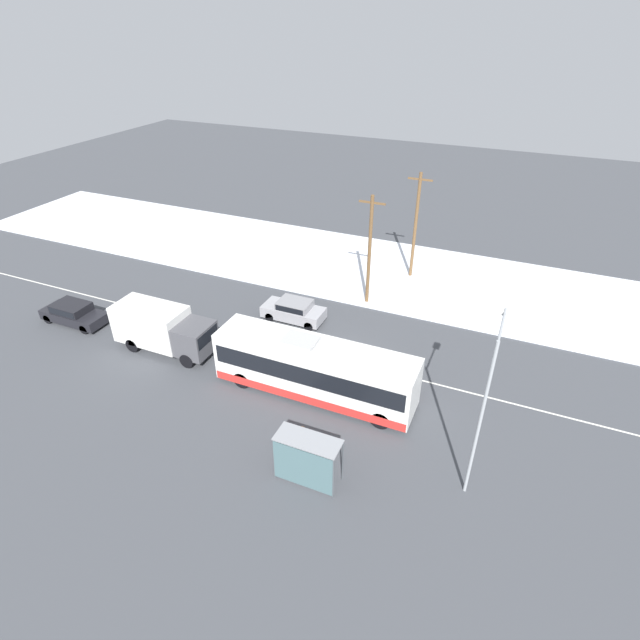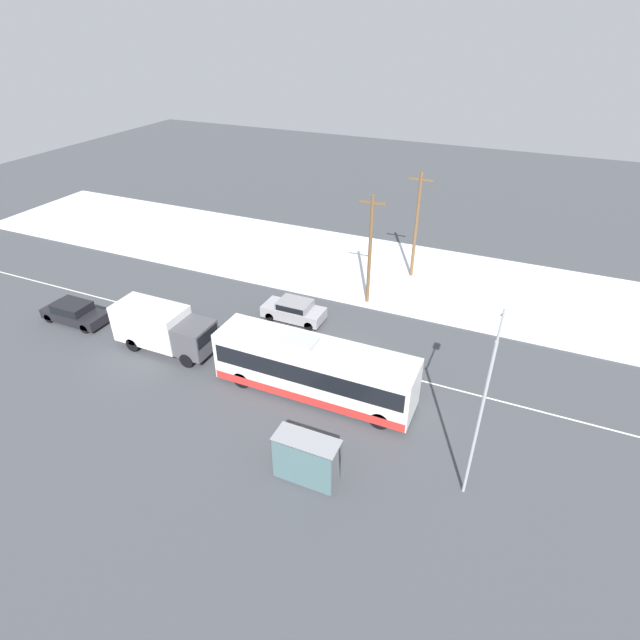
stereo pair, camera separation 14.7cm
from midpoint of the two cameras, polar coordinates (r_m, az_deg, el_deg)
The scene contains 12 objects.
ground_plane at distance 30.29m, azimuth 2.63°, elevation -4.61°, with size 120.00×120.00×0.00m, color #424449.
snow_lot at distance 40.59m, azimuth 9.18°, elevation 5.20°, with size 80.00×12.09×0.12m.
lane_marking_center at distance 30.29m, azimuth 2.63°, elevation -4.61°, with size 60.00×0.12×0.00m.
city_bus at distance 26.86m, azimuth -0.53°, elevation -5.64°, with size 11.06×2.57×3.36m.
box_truck at distance 31.88m, azimuth -17.44°, elevation -0.77°, with size 6.35×2.30×2.83m.
sedan_car at distance 33.75m, azimuth -2.86°, elevation 1.19°, with size 4.21×1.80×1.46m.
parked_car_near_truck at distance 37.34m, azimuth -26.19°, elevation 0.85°, with size 4.54×1.80×1.42m.
pedestrian_at_stop at distance 23.76m, azimuth -1.95°, elevation -13.34°, with size 0.66×0.29×1.84m.
bus_shelter at distance 22.26m, azimuth -1.64°, elevation -15.26°, with size 2.91×1.20×2.40m.
streetlamp at distance 21.06m, azimuth 18.53°, elevation -8.08°, with size 0.36×3.09×7.95m.
utility_pole_roadside at distance 34.44m, azimuth 5.86°, elevation 8.00°, with size 1.80×0.24×7.94m.
utility_pole_snowlot at distance 38.75m, azimuth 11.05°, elevation 10.59°, with size 1.80×0.24×8.25m.
Camera 2 is at (8.62, -22.81, 17.98)m, focal length 28.00 mm.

